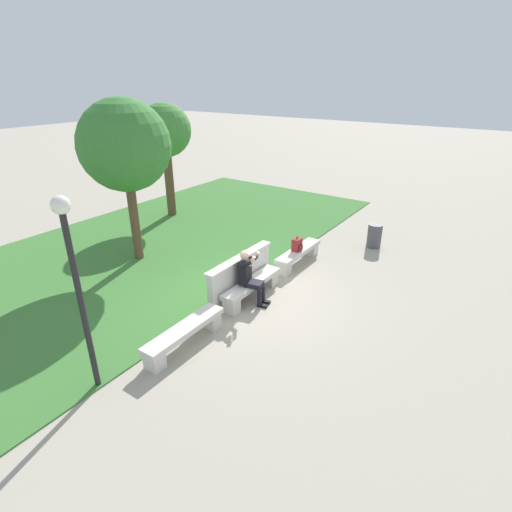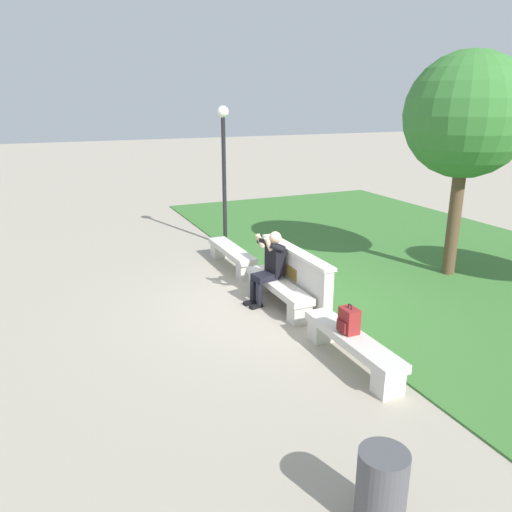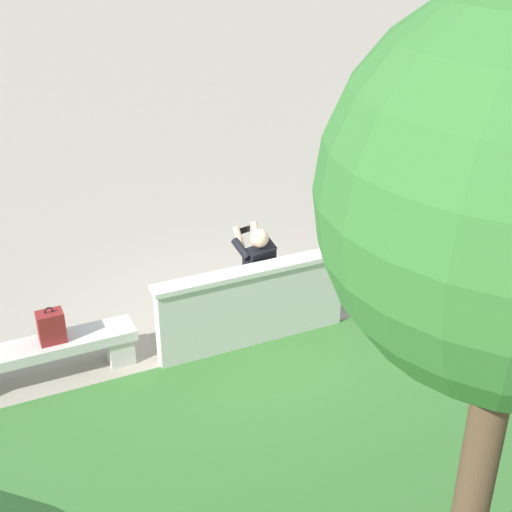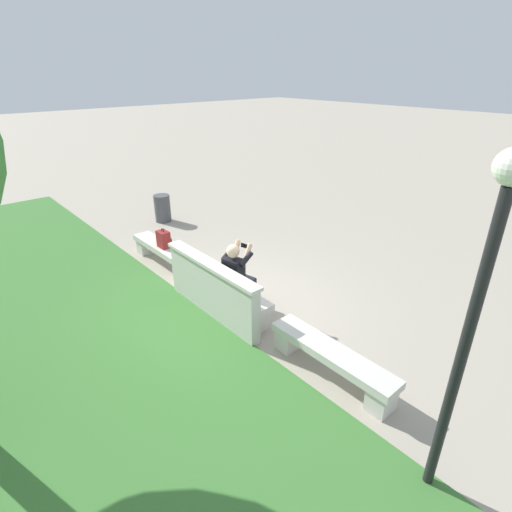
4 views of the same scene
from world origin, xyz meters
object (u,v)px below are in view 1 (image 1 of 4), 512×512
at_px(lamp_post, 74,269).
at_px(bench_main, 185,333).
at_px(bench_near, 252,286).
at_px(trash_bin, 374,236).
at_px(backpack, 297,245).
at_px(tree_behind_wall, 125,146).
at_px(person_photographer, 249,274).
at_px(tree_left_background, 165,132).
at_px(bench_mid, 298,254).

bearing_deg(lamp_post, bench_main, -15.85).
xyz_separation_m(bench_near, trash_bin, (4.77, -1.37, 0.07)).
relative_size(bench_near, backpack, 4.64).
bearing_deg(backpack, tree_behind_wall, 118.96).
relative_size(person_photographer, tree_left_background, 0.32).
distance_m(bench_main, tree_behind_wall, 5.52).
distance_m(bench_main, backpack, 4.56).
distance_m(backpack, trash_bin, 2.90).
bearing_deg(bench_main, tree_behind_wall, 60.46).
bearing_deg(bench_mid, backpack, -177.69).
bearing_deg(backpack, tree_left_background, 79.04).
distance_m(person_photographer, tree_left_background, 7.60).
relative_size(backpack, trash_bin, 0.57).
relative_size(tree_behind_wall, tree_left_background, 1.09).
bearing_deg(tree_behind_wall, bench_main, -119.54).
relative_size(backpack, tree_behind_wall, 0.10).
height_order(tree_left_background, lamp_post, tree_left_background).
xyz_separation_m(backpack, lamp_post, (-6.25, 0.49, 1.66)).
height_order(bench_near, tree_behind_wall, tree_behind_wall).
distance_m(backpack, tree_left_background, 6.77).
xyz_separation_m(bench_near, person_photographer, (-0.20, -0.08, 0.44)).
bearing_deg(person_photographer, trash_bin, -14.53).
relative_size(bench_mid, lamp_post, 0.58).
height_order(bench_main, backpack, backpack).
xyz_separation_m(bench_main, bench_mid, (4.65, 0.00, 0.00)).
distance_m(bench_main, bench_mid, 4.65).
bearing_deg(bench_main, lamp_post, 164.15).
height_order(bench_mid, person_photographer, person_photographer).
bearing_deg(bench_mid, lamp_post, 175.66).
xyz_separation_m(bench_near, lamp_post, (-4.03, 0.48, 1.98)).
bearing_deg(tree_left_background, backpack, -100.96).
xyz_separation_m(bench_mid, tree_behind_wall, (-2.36, 4.06, 2.96)).
xyz_separation_m(bench_main, tree_left_background, (5.75, 6.18, 2.80)).
distance_m(bench_near, backpack, 2.24).
height_order(backpack, tree_left_background, tree_left_background).
bearing_deg(tree_left_background, tree_behind_wall, -148.44).
xyz_separation_m(backpack, tree_behind_wall, (-2.25, 4.06, 2.63)).
bearing_deg(lamp_post, tree_behind_wall, 41.82).
distance_m(bench_main, tree_left_background, 8.89).
distance_m(trash_bin, lamp_post, 9.19).
relative_size(bench_mid, person_photographer, 1.50).
distance_m(bench_mid, person_photographer, 2.57).
relative_size(tree_behind_wall, trash_bin, 6.00).
relative_size(trash_bin, lamp_post, 0.22).
relative_size(bench_near, tree_left_background, 0.48).
bearing_deg(lamp_post, bench_near, -6.83).
distance_m(bench_near, tree_behind_wall, 5.02).
distance_m(bench_mid, backpack, 0.34).
bearing_deg(bench_near, person_photographer, -159.69).
xyz_separation_m(bench_main, trash_bin, (7.10, -1.37, 0.07)).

